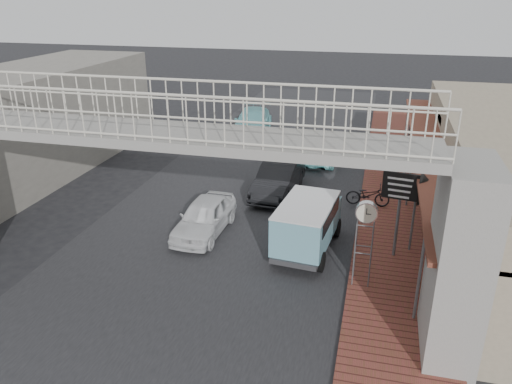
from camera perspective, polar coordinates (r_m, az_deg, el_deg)
The scene contains 14 objects.
ground at distance 18.20m, azimuth -5.08°, elevation -5.75°, with size 120.00×120.00×0.00m, color black.
road_strip at distance 18.20m, azimuth -5.08°, elevation -5.73°, with size 10.00×60.00×0.01m, color black.
sidewalk at distance 20.03m, azimuth 15.77°, elevation -3.66°, with size 3.00×40.00×0.10m, color brown.
footbridge at distance 13.50m, azimuth -11.04°, elevation -1.48°, with size 16.40×2.40×6.34m.
building_far_left at distance 27.46m, azimuth -23.38°, elevation 7.77°, with size 5.00×14.00×5.00m, color gray.
white_hatchback at distance 18.65m, azimuth -5.92°, elevation -2.83°, with size 1.54×3.83×1.31m, color white.
dark_sedan at distance 22.06m, azimuth 2.58°, elevation 1.53°, with size 1.52×4.37×1.44m, color black.
angkot_curb at distance 26.80m, azimuth 7.20°, elevation 4.86°, with size 1.97×4.27×1.19m, color #79D1D3.
angkot_far at distance 31.57m, azimuth -0.42°, elevation 8.01°, with size 2.12×5.21×1.51m, color #6FBBC0.
angkot_van at distance 17.19m, azimuth 5.94°, elevation -3.15°, with size 2.07×3.93×1.86m.
motorcycle_near at distance 21.22m, azimuth 12.66°, elevation -0.33°, with size 0.62×1.78×0.94m, color black.
motorcycle_far at distance 28.14m, azimuth 13.30°, elevation 5.32°, with size 0.48×1.71×1.03m, color black.
street_clock at distance 14.98m, azimuth 12.50°, elevation -2.71°, with size 0.66×0.53×2.69m.
arrow_sign at distance 16.64m, azimuth 18.84°, elevation 0.12°, with size 1.84×1.19×3.08m.
Camera 1 is at (5.48, -15.13, 8.51)m, focal length 35.00 mm.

